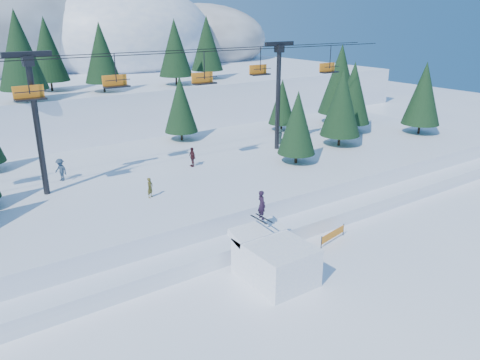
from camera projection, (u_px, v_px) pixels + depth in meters
ground at (297, 295)px, 26.60m from camera, size 160.00×160.00×0.00m
mid_shelf at (158, 186)px, 40.13m from camera, size 70.00×22.00×2.50m
berm at (221, 235)px, 32.62m from camera, size 70.00×6.00×1.10m
jump_kicker at (274, 259)px, 27.92m from camera, size 3.52×4.79×5.21m
chairlift at (172, 89)px, 38.42m from camera, size 46.00×3.21×10.28m
conifer_stand at (186, 114)px, 40.63m from camera, size 64.53×16.73×9.47m
distant_skiers at (112, 169)px, 37.62m from camera, size 29.38×8.46×1.83m
banner_near at (333, 235)px, 32.76m from camera, size 2.80×0.63×0.90m
banner_far at (342, 207)px, 37.54m from camera, size 2.78×0.73×0.90m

